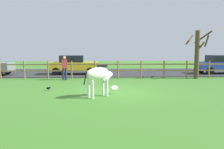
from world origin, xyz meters
name	(u,v)px	position (x,y,z in m)	size (l,w,h in m)	color
ground_plane	(112,91)	(0.00, 0.00, 0.00)	(60.00, 60.00, 0.00)	#3D7528
parking_asphalt	(108,72)	(0.00, 9.30, 0.03)	(28.00, 7.40, 0.05)	#2D2D33
paddock_fence	(107,69)	(-0.21, 5.00, 0.73)	(21.69, 0.11, 1.29)	olive
bare_tree	(197,52)	(6.30, 4.87, 1.87)	(1.88, 1.80, 3.43)	#513A23
zebra	(99,76)	(-0.63, -1.32, 0.93)	(1.60, 1.39, 1.41)	white
crow_on_grass	(48,88)	(-3.26, 0.30, 0.13)	(0.21, 0.10, 0.20)	black
parked_car_blue	(221,64)	(9.57, 7.78, 0.84)	(4.02, 1.92, 1.56)	#2D4CAD
parked_car_yellow	(74,65)	(-2.91, 7.81, 0.84)	(4.04, 1.95, 1.56)	yellow
visitor_near_fence	(64,67)	(-3.09, 4.37, 0.91)	(0.39, 0.28, 1.64)	#232847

